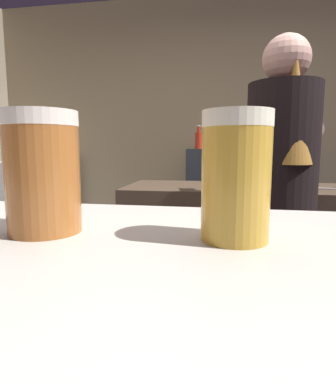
{
  "coord_description": "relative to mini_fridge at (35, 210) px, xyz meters",
  "views": [
    {
      "loc": [
        -0.08,
        -1.3,
        1.18
      ],
      "look_at": [
        -0.18,
        -0.75,
        1.1
      ],
      "focal_mm": 30.11,
      "sensor_mm": 36.0,
      "label": 1
    }
  ],
  "objects": [
    {
      "name": "wall_back",
      "position": [
        2.03,
        0.45,
        0.83
      ],
      "size": [
        5.2,
        0.1,
        2.7
      ],
      "primitive_type": "cube",
      "color": "#907D5C",
      "rests_on": "ground"
    },
    {
      "name": "pint_glass_far",
      "position": [
        1.74,
        -2.72,
        0.63
      ],
      "size": [
        0.08,
        0.08,
        0.14
      ],
      "color": "#AC632D",
      "rests_on": "bar_counter"
    },
    {
      "name": "prep_counter",
      "position": [
        2.38,
        -0.97,
        -0.05
      ],
      "size": [
        2.1,
        0.6,
        0.93
      ],
      "primitive_type": "cube",
      "color": "#483729",
      "rests_on": "ground"
    },
    {
      "name": "bottle_soy",
      "position": [
        1.7,
        0.21,
        0.74
      ],
      "size": [
        0.07,
        0.07,
        0.23
      ],
      "color": "red",
      "rests_on": "back_shelf"
    },
    {
      "name": "bottle_hot_sauce",
      "position": [
        1.95,
        0.2,
        0.73
      ],
      "size": [
        0.06,
        0.06,
        0.22
      ],
      "color": "#386190",
      "rests_on": "back_shelf"
    },
    {
      "name": "mixing_bowl",
      "position": [
        2.07,
        -1.07,
        0.44
      ],
      "size": [
        0.19,
        0.19,
        0.05
      ],
      "primitive_type": "cylinder",
      "color": "silver",
      "rests_on": "prep_counter"
    },
    {
      "name": "bartender",
      "position": [
        2.23,
        -1.43,
        0.47
      ],
      "size": [
        0.49,
        0.55,
        1.69
      ],
      "rotation": [
        0.0,
        0.0,
        1.84
      ],
      "color": "#312441",
      "rests_on": "ground"
    },
    {
      "name": "pint_glass_near",
      "position": [
        1.96,
        -2.71,
        0.63
      ],
      "size": [
        0.07,
        0.07,
        0.14
      ],
      "color": "gold",
      "rests_on": "bar_counter"
    },
    {
      "name": "mini_fridge",
      "position": [
        0.0,
        0.0,
        0.0
      ],
      "size": [
        0.64,
        0.58,
        1.03
      ],
      "color": "white",
      "rests_on": "ground"
    },
    {
      "name": "chefs_knife",
      "position": [
        2.5,
        -1.02,
        0.42
      ],
      "size": [
        0.24,
        0.09,
        0.01
      ],
      "primitive_type": "cube",
      "rotation": [
        0.0,
        0.0,
        -0.23
      ],
      "color": "silver",
      "rests_on": "prep_counter"
    },
    {
      "name": "back_shelf",
      "position": [
        2.09,
        0.17,
        0.07
      ],
      "size": [
        0.99,
        0.36,
        1.16
      ],
      "primitive_type": "cube",
      "color": "#30353D",
      "rests_on": "ground"
    }
  ]
}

